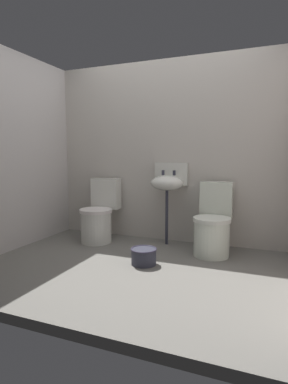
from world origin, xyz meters
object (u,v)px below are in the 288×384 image
(toilet_left, at_px, (99,216))
(sink, at_px, (168,182))
(bucket, at_px, (144,256))
(toilet_right, at_px, (213,225))

(toilet_left, height_order, sink, sink)
(toilet_left, xyz_separation_m, bucket, (0.85, -0.61, -0.24))
(sink, xyz_separation_m, bucket, (0.01, -0.79, -0.67))
(sink, relative_size, bucket, 3.75)
(sink, height_order, bucket, sink)
(toilet_right, bearing_deg, sink, -18.30)
(toilet_right, height_order, sink, sink)
(sink, distance_m, bucket, 1.04)
(toilet_right, xyz_separation_m, bucket, (-0.58, -0.61, -0.24))
(toilet_right, bearing_deg, bucket, 46.02)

